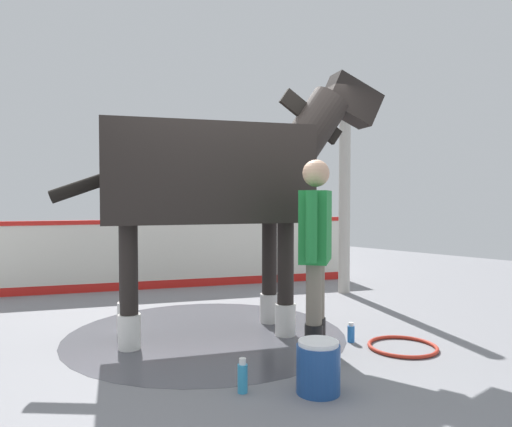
% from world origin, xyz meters
% --- Properties ---
extents(ground_plane, '(16.00, 16.00, 0.02)m').
position_xyz_m(ground_plane, '(0.00, 0.00, -0.01)').
color(ground_plane, gray).
extents(wet_patch, '(2.71, 2.71, 0.00)m').
position_xyz_m(wet_patch, '(0.25, -0.04, 0.00)').
color(wet_patch, '#4C4C54').
rests_on(wet_patch, ground).
extents(barrier_wall, '(2.63, 4.92, 1.02)m').
position_xyz_m(barrier_wall, '(2.50, -1.22, 0.47)').
color(barrier_wall, silver).
rests_on(barrier_wall, ground).
extents(roof_post_near, '(0.16, 0.16, 2.94)m').
position_xyz_m(roof_post_near, '(0.52, -2.71, 1.47)').
color(roof_post_near, '#B7B2A8').
rests_on(roof_post_near, ground).
extents(horse, '(1.85, 3.01, 2.64)m').
position_xyz_m(horse, '(0.19, -0.15, 1.53)').
color(horse, black).
rests_on(horse, ground).
extents(handler, '(0.44, 0.58, 1.66)m').
position_xyz_m(handler, '(-0.97, -0.23, 0.95)').
color(handler, black).
rests_on(handler, ground).
extents(wash_bucket, '(0.30, 0.30, 0.36)m').
position_xyz_m(wash_bucket, '(-1.40, 0.28, 0.18)').
color(wash_bucket, '#1E478C').
rests_on(wash_bucket, ground).
extents(bottle_shampoo, '(0.07, 0.07, 0.24)m').
position_xyz_m(bottle_shampoo, '(-1.04, 0.65, 0.11)').
color(bottle_shampoo, '#3399CC').
rests_on(bottle_shampoo, ground).
extents(bottle_spray, '(0.07, 0.07, 0.18)m').
position_xyz_m(bottle_spray, '(-0.88, -0.86, 0.08)').
color(bottle_spray, blue).
rests_on(bottle_spray, ground).
extents(hose_coil, '(0.61, 0.61, 0.03)m').
position_xyz_m(hose_coil, '(-1.32, -1.03, 0.02)').
color(hose_coil, '#B72D1E').
rests_on(hose_coil, ground).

